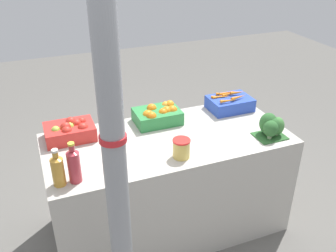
{
  "coord_description": "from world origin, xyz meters",
  "views": [
    {
      "loc": [
        -0.87,
        -2.21,
        2.23
      ],
      "look_at": [
        0.0,
        0.0,
        0.94
      ],
      "focal_mm": 40.0,
      "sensor_mm": 36.0,
      "label": 1
    }
  ],
  "objects_px": {
    "carrot_crate": "(230,103)",
    "pickle_jar": "(181,148)",
    "support_pole": "(113,145)",
    "orange_crate": "(158,115)",
    "broccoli_pile": "(271,126)",
    "juice_bottle_amber": "(58,170)",
    "juice_bottle_ruby": "(74,165)",
    "apple_crate": "(70,131)"
  },
  "relations": [
    {
      "from": "orange_crate",
      "to": "carrot_crate",
      "type": "xyz_separation_m",
      "value": [
        0.64,
        0.0,
        -0.01
      ]
    },
    {
      "from": "juice_bottle_ruby",
      "to": "pickle_jar",
      "type": "xyz_separation_m",
      "value": [
        0.71,
        0.01,
        -0.05
      ]
    },
    {
      "from": "broccoli_pile",
      "to": "pickle_jar",
      "type": "distance_m",
      "value": 0.72
    },
    {
      "from": "apple_crate",
      "to": "pickle_jar",
      "type": "bearing_deg",
      "value": -38.75
    },
    {
      "from": "orange_crate",
      "to": "support_pole",
      "type": "bearing_deg",
      "value": -120.76
    },
    {
      "from": "orange_crate",
      "to": "pickle_jar",
      "type": "height_order",
      "value": "orange_crate"
    },
    {
      "from": "juice_bottle_amber",
      "to": "broccoli_pile",
      "type": "bearing_deg",
      "value": 1.02
    },
    {
      "from": "apple_crate",
      "to": "juice_bottle_ruby",
      "type": "bearing_deg",
      "value": -95.55
    },
    {
      "from": "apple_crate",
      "to": "broccoli_pile",
      "type": "bearing_deg",
      "value": -20.26
    },
    {
      "from": "apple_crate",
      "to": "pickle_jar",
      "type": "distance_m",
      "value": 0.84
    },
    {
      "from": "broccoli_pile",
      "to": "juice_bottle_ruby",
      "type": "bearing_deg",
      "value": -178.91
    },
    {
      "from": "broccoli_pile",
      "to": "pickle_jar",
      "type": "height_order",
      "value": "broccoli_pile"
    },
    {
      "from": "apple_crate",
      "to": "pickle_jar",
      "type": "relative_size",
      "value": 2.65
    },
    {
      "from": "support_pole",
      "to": "juice_bottle_amber",
      "type": "xyz_separation_m",
      "value": [
        -0.25,
        0.43,
        -0.36
      ]
    },
    {
      "from": "orange_crate",
      "to": "pickle_jar",
      "type": "relative_size",
      "value": 2.65
    },
    {
      "from": "pickle_jar",
      "to": "juice_bottle_amber",
      "type": "bearing_deg",
      "value": -179.21
    },
    {
      "from": "orange_crate",
      "to": "juice_bottle_ruby",
      "type": "height_order",
      "value": "juice_bottle_ruby"
    },
    {
      "from": "orange_crate",
      "to": "broccoli_pile",
      "type": "bearing_deg",
      "value": -36.21
    },
    {
      "from": "apple_crate",
      "to": "broccoli_pile",
      "type": "height_order",
      "value": "broccoli_pile"
    },
    {
      "from": "support_pole",
      "to": "carrot_crate",
      "type": "height_order",
      "value": "support_pole"
    },
    {
      "from": "apple_crate",
      "to": "juice_bottle_amber",
      "type": "xyz_separation_m",
      "value": [
        -0.15,
        -0.54,
        0.04
      ]
    },
    {
      "from": "orange_crate",
      "to": "juice_bottle_amber",
      "type": "bearing_deg",
      "value": -147.15
    },
    {
      "from": "orange_crate",
      "to": "juice_bottle_amber",
      "type": "xyz_separation_m",
      "value": [
        -0.83,
        -0.54,
        0.04
      ]
    },
    {
      "from": "broccoli_pile",
      "to": "juice_bottle_ruby",
      "type": "xyz_separation_m",
      "value": [
        -1.43,
        -0.03,
        0.03
      ]
    },
    {
      "from": "carrot_crate",
      "to": "broccoli_pile",
      "type": "bearing_deg",
      "value": -84.04
    },
    {
      "from": "apple_crate",
      "to": "carrot_crate",
      "type": "bearing_deg",
      "value": 0.14
    },
    {
      "from": "apple_crate",
      "to": "orange_crate",
      "type": "height_order",
      "value": "apple_crate"
    },
    {
      "from": "carrot_crate",
      "to": "pickle_jar",
      "type": "bearing_deg",
      "value": -141.79
    },
    {
      "from": "apple_crate",
      "to": "broccoli_pile",
      "type": "relative_size",
      "value": 1.6
    },
    {
      "from": "broccoli_pile",
      "to": "juice_bottle_ruby",
      "type": "distance_m",
      "value": 1.43
    },
    {
      "from": "juice_bottle_amber",
      "to": "apple_crate",
      "type": "bearing_deg",
      "value": 74.6
    },
    {
      "from": "juice_bottle_ruby",
      "to": "juice_bottle_amber",
      "type": "bearing_deg",
      "value": 180.0
    },
    {
      "from": "support_pole",
      "to": "carrot_crate",
      "type": "relative_size",
      "value": 7.44
    },
    {
      "from": "orange_crate",
      "to": "carrot_crate",
      "type": "height_order",
      "value": "orange_crate"
    },
    {
      "from": "pickle_jar",
      "to": "apple_crate",
      "type": "bearing_deg",
      "value": 141.25
    },
    {
      "from": "juice_bottle_ruby",
      "to": "broccoli_pile",
      "type": "bearing_deg",
      "value": 1.09
    },
    {
      "from": "broccoli_pile",
      "to": "orange_crate",
      "type": "bearing_deg",
      "value": 143.79
    },
    {
      "from": "apple_crate",
      "to": "support_pole",
      "type": "bearing_deg",
      "value": -83.81
    },
    {
      "from": "carrot_crate",
      "to": "juice_bottle_ruby",
      "type": "height_order",
      "value": "juice_bottle_ruby"
    },
    {
      "from": "support_pole",
      "to": "orange_crate",
      "type": "relative_size",
      "value": 7.44
    },
    {
      "from": "carrot_crate",
      "to": "juice_bottle_amber",
      "type": "relative_size",
      "value": 1.43
    },
    {
      "from": "broccoli_pile",
      "to": "carrot_crate",
      "type": "bearing_deg",
      "value": 95.96
    }
  ]
}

